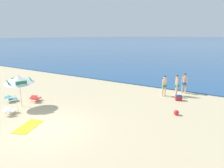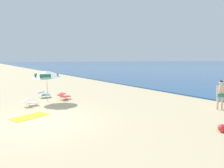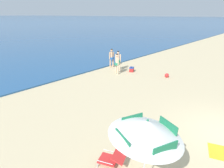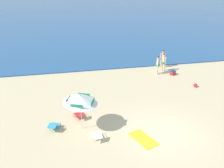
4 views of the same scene
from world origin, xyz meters
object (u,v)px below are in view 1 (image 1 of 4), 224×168
beach_umbrella_striped_main (19,80)px  cooler_box (179,98)px  person_wading_in (164,84)px  lounge_chair_under_umbrella (11,98)px  beach_towel (28,126)px  lounge_chair_facing_sea (10,110)px  person_standing_beside (177,84)px  beach_ball (176,113)px  lounge_chair_beside_umbrella (36,98)px  person_standing_near_shore (185,82)px

beach_umbrella_striped_main → cooler_box: size_ratio=4.79×
person_wading_in → lounge_chair_under_umbrella: bearing=-141.6°
lounge_chair_under_umbrella → beach_towel: (4.89, -2.04, -0.27)m
lounge_chair_facing_sea → person_standing_beside: size_ratio=0.54×
lounge_chair_under_umbrella → beach_ball: (11.54, 3.98, -0.11)m
lounge_chair_beside_umbrella → person_wading_in: person_wading_in is taller
lounge_chair_beside_umbrella → beach_towel: size_ratio=0.56×
lounge_chair_facing_sea → person_wading_in: (7.29, 9.10, 0.73)m
person_wading_in → cooler_box: bearing=-22.0°
beach_umbrella_striped_main → lounge_chair_beside_umbrella: 2.08m
lounge_chair_under_umbrella → person_standing_beside: size_ratio=0.56×
beach_ball → beach_towel: (-6.64, -6.02, -0.16)m
lounge_chair_beside_umbrella → lounge_chair_under_umbrella: bearing=-147.6°
lounge_chair_under_umbrella → cooler_box: size_ratio=1.66×
lounge_chair_under_umbrella → person_standing_near_shore: bearing=40.7°
person_wading_in → beach_ball: 4.19m
person_standing_near_shore → beach_towel: bearing=-117.6°
person_standing_near_shore → person_standing_beside: (-0.39, -1.13, -0.00)m
lounge_chair_beside_umbrella → beach_ball: lounge_chair_beside_umbrella is taller
person_standing_beside → beach_ball: size_ratio=5.32×
lounge_chair_beside_umbrella → beach_towel: 4.50m
beach_umbrella_striped_main → lounge_chair_beside_umbrella: bearing=91.7°
lounge_chair_beside_umbrella → beach_umbrella_striped_main: bearing=-88.3°
person_standing_near_shore → person_standing_beside: size_ratio=1.00×
lounge_chair_under_umbrella → lounge_chair_beside_umbrella: lounge_chair_beside_umbrella is taller
cooler_box → person_wading_in: bearing=158.0°
beach_ball → person_wading_in: bearing=118.2°
lounge_chair_beside_umbrella → lounge_chair_facing_sea: lounge_chair_facing_sea is taller
beach_towel → cooler_box: bearing=56.3°
lounge_chair_under_umbrella → cooler_box: lounge_chair_under_umbrella is taller
person_standing_beside → beach_ball: (1.07, -4.24, -0.85)m
lounge_chair_beside_umbrella → lounge_chair_facing_sea: size_ratio=1.05×
lounge_chair_facing_sea → beach_towel: (2.59, -0.54, -0.27)m
cooler_box → beach_towel: 10.93m
person_wading_in → cooler_box: person_wading_in is taller
lounge_chair_beside_umbrella → person_standing_near_shore: size_ratio=0.57×
lounge_chair_under_umbrella → lounge_chair_facing_sea: lounge_chair_facing_sea is taller
lounge_chair_beside_umbrella → beach_ball: bearing=16.6°
lounge_chair_facing_sea → person_wading_in: size_ratio=0.55×
beach_umbrella_striped_main → lounge_chair_beside_umbrella: (-0.04, 1.21, -1.69)m
lounge_chair_facing_sea → person_standing_beside: bearing=50.0°
lounge_chair_under_umbrella → lounge_chair_facing_sea: bearing=-33.1°
lounge_chair_facing_sea → person_standing_near_shore: bearing=51.8°
person_standing_near_shore → lounge_chair_facing_sea: bearing=-128.2°
lounge_chair_beside_umbrella → beach_ball: size_ratio=3.03×
person_wading_in → beach_towel: (-4.70, -9.64, -1.00)m
beach_umbrella_striped_main → lounge_chair_facing_sea: beach_umbrella_striped_main is taller
beach_umbrella_striped_main → beach_ball: beach_umbrella_striped_main is taller
person_standing_near_shore → person_standing_beside: 1.20m
beach_ball → cooler_box: bearing=100.7°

